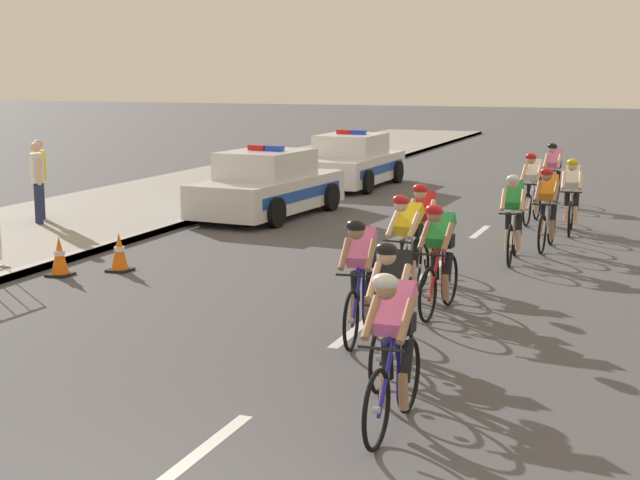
{
  "coord_description": "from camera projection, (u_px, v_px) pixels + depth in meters",
  "views": [
    {
      "loc": [
        3.71,
        -5.1,
        3.25
      ],
      "look_at": [
        -0.54,
        6.15,
        1.1
      ],
      "focal_mm": 53.69,
      "sensor_mm": 36.0,
      "label": 1
    }
  ],
  "objects": [
    {
      "name": "sidewalk_slab",
      "position": [
        124.0,
        208.0,
        22.36
      ],
      "size": [
        4.96,
        60.0,
        0.12
      ],
      "primitive_type": "cube",
      "color": "gray",
      "rests_on": "ground"
    },
    {
      "name": "kerb_edge",
      "position": [
        216.0,
        213.0,
        21.53
      ],
      "size": [
        0.16,
        60.0,
        0.13
      ],
      "primitive_type": "cube",
      "color": "#9E9E99",
      "rests_on": "ground"
    },
    {
      "name": "lane_markings_centre",
      "position": [
        458.0,
        249.0,
        17.56
      ],
      "size": [
        0.14,
        29.6,
        0.01
      ],
      "color": "white",
      "rests_on": "ground"
    },
    {
      "name": "cyclist_lead",
      "position": [
        393.0,
        348.0,
        8.58
      ],
      "size": [
        0.42,
        1.72,
        1.56
      ],
      "color": "black",
      "rests_on": "ground"
    },
    {
      "name": "cyclist_second",
      "position": [
        393.0,
        307.0,
        10.05
      ],
      "size": [
        0.42,
        1.72,
        1.56
      ],
      "color": "black",
      "rests_on": "ground"
    },
    {
      "name": "cyclist_third",
      "position": [
        360.0,
        277.0,
        11.52
      ],
      "size": [
        0.45,
        1.72,
        1.56
      ],
      "color": "black",
      "rests_on": "ground"
    },
    {
      "name": "cyclist_fourth",
      "position": [
        439.0,
        257.0,
        12.75
      ],
      "size": [
        0.43,
        1.72,
        1.56
      ],
      "color": "black",
      "rests_on": "ground"
    },
    {
      "name": "cyclist_fifth",
      "position": [
        423.0,
        229.0,
        14.98
      ],
      "size": [
        0.43,
        1.72,
        1.56
      ],
      "color": "black",
      "rests_on": "ground"
    },
    {
      "name": "cyclist_sixth",
      "position": [
        407.0,
        244.0,
        13.68
      ],
      "size": [
        0.45,
        1.72,
        1.56
      ],
      "color": "black",
      "rests_on": "ground"
    },
    {
      "name": "cyclist_seventh",
      "position": [
        513.0,
        216.0,
        16.25
      ],
      "size": [
        0.44,
        1.72,
        1.56
      ],
      "color": "black",
      "rests_on": "ground"
    },
    {
      "name": "cyclist_eighth",
      "position": [
        548.0,
        207.0,
        17.35
      ],
      "size": [
        0.42,
        1.72,
        1.56
      ],
      "color": "black",
      "rests_on": "ground"
    },
    {
      "name": "cyclist_ninth",
      "position": [
        533.0,
        187.0,
        20.36
      ],
      "size": [
        0.44,
        1.72,
        1.56
      ],
      "color": "black",
      "rests_on": "ground"
    },
    {
      "name": "cyclist_tenth",
      "position": [
        572.0,
        195.0,
        19.09
      ],
      "size": [
        0.43,
        1.72,
        1.56
      ],
      "color": "black",
      "rests_on": "ground"
    },
    {
      "name": "cyclist_eleventh",
      "position": [
        553.0,
        173.0,
        23.07
      ],
      "size": [
        0.43,
        1.72,
        1.56
      ],
      "color": "black",
      "rests_on": "ground"
    },
    {
      "name": "police_car_nearest",
      "position": [
        268.0,
        186.0,
        21.38
      ],
      "size": [
        2.28,
        4.53,
        1.59
      ],
      "color": "silver",
      "rests_on": "ground"
    },
    {
      "name": "police_car_second",
      "position": [
        352.0,
        163.0,
        26.76
      ],
      "size": [
        2.05,
        4.43,
        1.59
      ],
      "color": "white",
      "rests_on": "ground"
    },
    {
      "name": "traffic_cone_near",
      "position": [
        119.0,
        253.0,
        15.56
      ],
      "size": [
        0.36,
        0.36,
        0.64
      ],
      "color": "black",
      "rests_on": "ground"
    },
    {
      "name": "traffic_cone_mid",
      "position": [
        59.0,
        257.0,
        15.21
      ],
      "size": [
        0.36,
        0.36,
        0.64
      ],
      "color": "black",
      "rests_on": "ground"
    },
    {
      "name": "spectator_closest",
      "position": [
        39.0,
        173.0,
        20.19
      ],
      "size": [
        0.44,
        0.41,
        1.68
      ],
      "color": "#23284C",
      "rests_on": "sidewalk_slab"
    },
    {
      "name": "spectator_middle",
      "position": [
        37.0,
        177.0,
        19.53
      ],
      "size": [
        0.44,
        0.41,
        1.68
      ],
      "color": "#23284C",
      "rests_on": "sidewalk_slab"
    }
  ]
}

